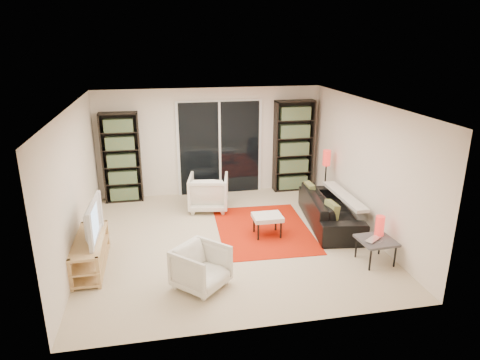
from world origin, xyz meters
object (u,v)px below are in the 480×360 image
object	(u,v)px
bookshelf_left	(122,158)
side_table	(376,242)
tv_stand	(91,252)
bookshelf_right	(293,146)
ottoman	(267,218)
sofa	(330,209)
floor_lamp	(326,164)
armchair_back	(209,192)
armchair_front	(201,267)

from	to	relation	value
bookshelf_left	side_table	size ratio (longest dim) A/B	3.41
tv_stand	side_table	xyz separation A→B (m)	(4.44, -0.68, 0.10)
bookshelf_right	ottoman	xyz separation A→B (m)	(-1.20, -2.32, -0.71)
bookshelf_right	sofa	bearing A→B (deg)	-87.10
bookshelf_left	floor_lamp	xyz separation A→B (m)	(4.23, -1.07, -0.07)
tv_stand	floor_lamp	bearing A→B (deg)	21.92
bookshelf_right	armchair_back	world-z (taller)	bookshelf_right
bookshelf_left	side_table	world-z (taller)	bookshelf_left
tv_stand	armchair_back	size ratio (longest dim) A/B	1.67
tv_stand	floor_lamp	world-z (taller)	floor_lamp
tv_stand	ottoman	distance (m)	3.04
bookshelf_left	sofa	world-z (taller)	bookshelf_left
floor_lamp	bookshelf_left	bearing A→B (deg)	165.85
armchair_front	ottoman	distance (m)	1.98
ottoman	sofa	bearing A→B (deg)	11.50
armchair_back	bookshelf_right	bearing A→B (deg)	-147.08
bookshelf_right	side_table	world-z (taller)	bookshelf_right
sofa	side_table	xyz separation A→B (m)	(0.15, -1.53, 0.06)
floor_lamp	ottoman	bearing A→B (deg)	-141.65
tv_stand	armchair_back	world-z (taller)	armchair_back
bookshelf_left	ottoman	size ratio (longest dim) A/B	3.76
bookshelf_left	floor_lamp	distance (m)	4.37
ottoman	side_table	bearing A→B (deg)	-41.06
bookshelf_left	tv_stand	size ratio (longest dim) A/B	1.43
bookshelf_left	sofa	size ratio (longest dim) A/B	0.94
side_table	armchair_back	bearing A→B (deg)	130.46
tv_stand	floor_lamp	size ratio (longest dim) A/B	1.13
sofa	floor_lamp	distance (m)	1.19
bookshelf_right	armchair_back	bearing A→B (deg)	-157.95
bookshelf_right	armchair_front	world-z (taller)	bookshelf_right
sofa	ottoman	xyz separation A→B (m)	(-1.31, -0.27, 0.04)
armchair_front	side_table	distance (m)	2.81
bookshelf_left	bookshelf_right	distance (m)	3.85
sofa	side_table	size ratio (longest dim) A/B	3.62
floor_lamp	bookshelf_right	bearing A→B (deg)	109.78
tv_stand	sofa	distance (m)	4.37
side_table	floor_lamp	xyz separation A→B (m)	(0.13, 2.52, 0.54)
armchair_front	floor_lamp	size ratio (longest dim) A/B	0.57
bookshelf_right	sofa	world-z (taller)	bookshelf_right
bookshelf_right	tv_stand	bearing A→B (deg)	-145.23
ottoman	side_table	distance (m)	1.93
armchair_front	ottoman	xyz separation A→B (m)	(1.35, 1.45, 0.03)
sofa	armchair_front	xyz separation A→B (m)	(-2.66, -1.72, 0.01)
armchair_back	armchair_front	size ratio (longest dim) A/B	1.19
sofa	floor_lamp	size ratio (longest dim) A/B	1.72
tv_stand	side_table	world-z (taller)	tv_stand
bookshelf_left	tv_stand	bearing A→B (deg)	-96.59
armchair_back	side_table	distance (m)	3.60
bookshelf_right	tv_stand	xyz separation A→B (m)	(-4.19, -2.91, -0.79)
bookshelf_right	side_table	distance (m)	3.66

